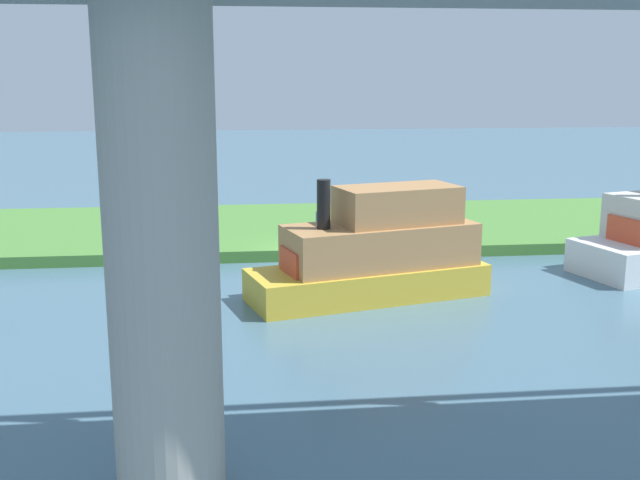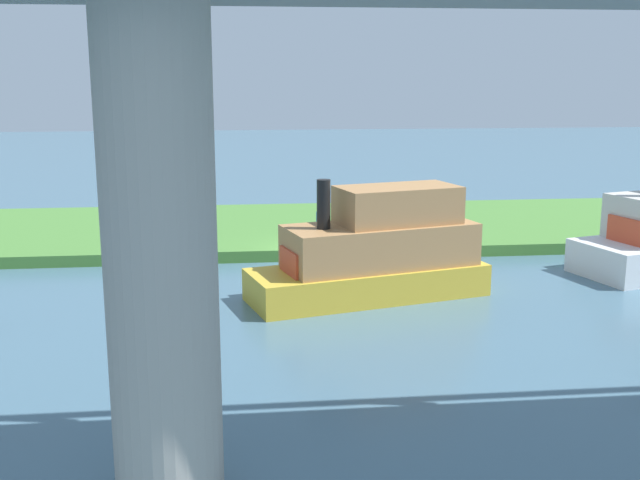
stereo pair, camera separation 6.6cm
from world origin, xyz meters
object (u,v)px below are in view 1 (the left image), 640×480
bridge_pylon (162,260)px  person_on_bank (320,221)px  mooring_post (319,233)px  skiff_small (376,253)px  houseboat_blue (367,259)px

bridge_pylon → person_on_bank: (-5.14, -20.68, -3.32)m
bridge_pylon → mooring_post: size_ratio=11.36×
bridge_pylon → mooring_post: bridge_pylon is taller
mooring_post → skiff_small: size_ratio=0.09×
person_on_bank → skiff_small: 8.28m
bridge_pylon → mooring_post: bearing=-104.3°
skiff_small → houseboat_blue: bearing=-95.6°
mooring_post → houseboat_blue: size_ratio=0.19×
mooring_post → skiff_small: skiff_small is taller
skiff_small → houseboat_blue: size_ratio=2.17×
person_on_bank → skiff_small: bearing=97.4°
bridge_pylon → houseboat_blue: 17.87m
person_on_bank → skiff_small: size_ratio=0.16×
mooring_post → houseboat_blue: (-1.58, 3.39, -0.42)m
bridge_pylon → person_on_bank: size_ratio=6.51×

